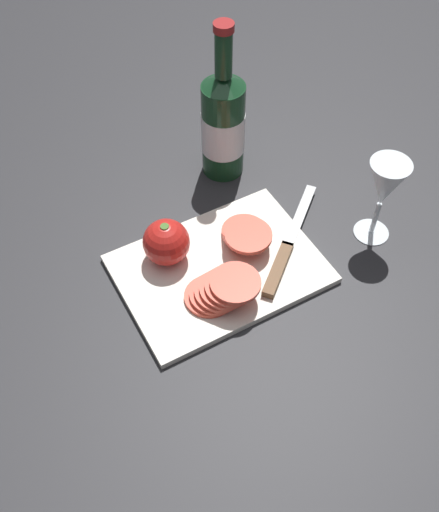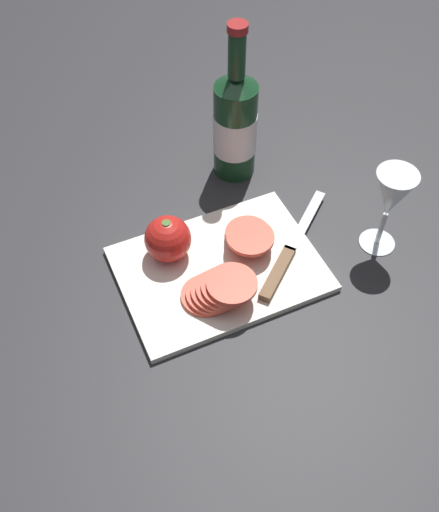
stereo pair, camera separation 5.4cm
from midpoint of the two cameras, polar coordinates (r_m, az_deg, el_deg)
name	(u,v)px [view 1 (the left image)]	position (r m, az deg, el deg)	size (l,w,h in m)	color
ground_plane	(220,261)	(1.06, -1.43, -0.55)	(3.00, 3.00, 0.00)	#28282B
cutting_board	(220,269)	(1.04, -1.50, -1.30)	(0.34, 0.25, 0.01)	silver
wine_bottle	(223,124)	(1.14, -1.04, 12.40)	(0.08, 0.08, 0.32)	#14381E
wine_glass	(385,187)	(1.04, 14.01, 6.31)	(0.07, 0.07, 0.17)	silver
whole_tomato	(166,242)	(1.02, -6.61, 1.27)	(0.08, 0.08, 0.08)	red
knife	(282,259)	(1.04, 4.48, -0.36)	(0.23, 0.19, 0.01)	silver
tomato_slice_stack_near	(246,234)	(1.05, 1.10, 2.09)	(0.10, 0.12, 0.04)	#DB4C38
tomato_slice_stack_far	(222,290)	(0.97, -1.35, -3.28)	(0.12, 0.10, 0.05)	#DB4C38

